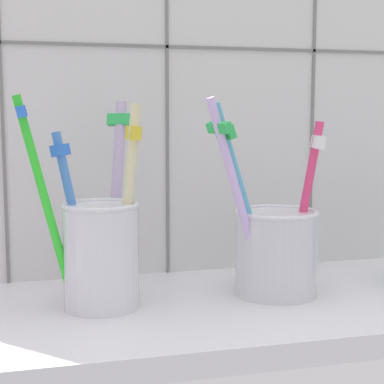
# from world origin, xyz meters

# --- Properties ---
(counter_slab) EXTENTS (0.64, 0.22, 0.02)m
(counter_slab) POSITION_xyz_m (0.00, 0.00, 0.01)
(counter_slab) COLOR silver
(counter_slab) RESTS_ON ground
(tile_wall_back) EXTENTS (0.64, 0.02, 0.45)m
(tile_wall_back) POSITION_xyz_m (-0.00, 0.12, 0.23)
(tile_wall_back) COLOR silver
(tile_wall_back) RESTS_ON ground
(toothbrush_cup_left) EXTENTS (0.11, 0.10, 0.18)m
(toothbrush_cup_left) POSITION_xyz_m (-0.08, 0.01, 0.07)
(toothbrush_cup_left) COLOR silver
(toothbrush_cup_left) RESTS_ON counter_slab
(toothbrush_cup_right) EXTENTS (0.12, 0.08, 0.18)m
(toothbrush_cup_right) POSITION_xyz_m (0.08, 0.01, 0.06)
(toothbrush_cup_right) COLOR silver
(toothbrush_cup_right) RESTS_ON counter_slab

